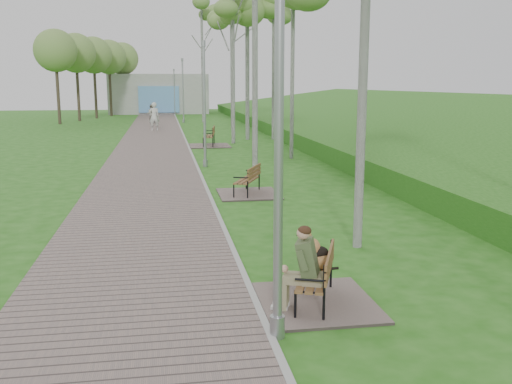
# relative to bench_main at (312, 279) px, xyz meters

# --- Properties ---
(ground) EXTENTS (120.00, 120.00, 0.00)m
(ground) POSITION_rel_bench_main_xyz_m (-0.78, 2.40, -0.39)
(ground) COLOR #215D12
(ground) RESTS_ON ground
(walkway) EXTENTS (3.50, 67.00, 0.04)m
(walkway) POSITION_rel_bench_main_xyz_m (-2.53, 23.90, -0.37)
(walkway) COLOR #6F5F59
(walkway) RESTS_ON ground
(kerb) EXTENTS (0.10, 67.00, 0.05)m
(kerb) POSITION_rel_bench_main_xyz_m (-0.78, 23.90, -0.36)
(kerb) COLOR #999993
(kerb) RESTS_ON ground
(embankment) EXTENTS (14.00, 70.00, 1.60)m
(embankment) POSITION_rel_bench_main_xyz_m (11.22, 22.40, -0.39)
(embankment) COLOR #488A30
(embankment) RESTS_ON ground
(building_north) EXTENTS (10.00, 5.20, 4.00)m
(building_north) POSITION_rel_bench_main_xyz_m (-2.28, 53.37, 1.61)
(building_north) COLOR #9E9E99
(building_north) RESTS_ON ground
(bench_main) EXTENTS (1.61, 1.79, 1.40)m
(bench_main) POSITION_rel_bench_main_xyz_m (0.00, 0.00, 0.00)
(bench_main) COLOR #6F5F59
(bench_main) RESTS_ON ground
(bench_second) EXTENTS (1.67, 1.86, 1.03)m
(bench_second) POSITION_rel_bench_main_xyz_m (0.29, 8.19, -0.20)
(bench_second) COLOR #6F5F59
(bench_second) RESTS_ON ground
(bench_third) EXTENTS (1.99, 2.21, 1.22)m
(bench_third) POSITION_rel_bench_main_xyz_m (0.25, 20.95, -0.16)
(bench_third) COLOR #6F5F59
(bench_third) RESTS_ON ground
(lamp_post_near) EXTENTS (0.19, 0.19, 4.85)m
(lamp_post_near) POSITION_rel_bench_main_xyz_m (-0.69, -0.94, 1.88)
(lamp_post_near) COLOR #92959A
(lamp_post_near) RESTS_ON ground
(lamp_post_second) EXTENTS (0.18, 0.18, 4.61)m
(lamp_post_second) POSITION_rel_bench_main_xyz_m (-0.46, 13.86, 1.77)
(lamp_post_second) COLOR #92959A
(lamp_post_second) RESTS_ON ground
(lamp_post_third) EXTENTS (0.19, 0.19, 5.00)m
(lamp_post_third) POSITION_rel_bench_main_xyz_m (-0.34, 38.28, 1.95)
(lamp_post_third) COLOR #92959A
(lamp_post_third) RESTS_ON ground
(lamp_post_far) EXTENTS (0.17, 0.17, 4.48)m
(lamp_post_far) POSITION_rel_bench_main_xyz_m (-0.72, 50.73, 1.70)
(lamp_post_far) COLOR #92959A
(lamp_post_far) RESTS_ON ground
(pedestrian_near) EXTENTS (0.75, 0.55, 1.87)m
(pedestrian_near) POSITION_rel_bench_main_xyz_m (-2.53, 30.71, 0.55)
(pedestrian_near) COLOR silver
(pedestrian_near) RESTS_ON ground
(pedestrian_far) EXTENTS (0.81, 0.69, 1.46)m
(pedestrian_far) POSITION_rel_bench_main_xyz_m (-2.84, 37.99, 0.34)
(pedestrian_far) COLOR gray
(pedestrian_far) RESTS_ON ground
(birch_far_b) EXTENTS (2.69, 2.69, 10.34)m
(birch_far_b) POSITION_rel_bench_main_xyz_m (2.68, 31.16, 7.73)
(birch_far_b) COLOR silver
(birch_far_b) RESTS_ON ground
(birch_distant_a) EXTENTS (2.56, 2.56, 10.11)m
(birch_distant_a) POSITION_rel_bench_main_xyz_m (1.26, 38.82, 7.55)
(birch_distant_a) COLOR silver
(birch_distant_a) RESTS_ON ground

